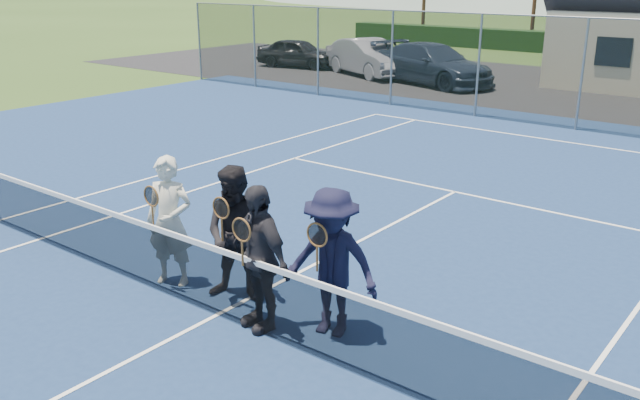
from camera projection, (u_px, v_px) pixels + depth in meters
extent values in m
plane|color=#2F4A1A|center=(638.00, 98.00, 23.44)|extent=(220.00, 220.00, 0.00)
cube|color=navy|center=(217.00, 316.00, 8.50)|extent=(30.00, 30.00, 0.02)
cube|color=black|center=(526.00, 86.00, 25.77)|extent=(40.00, 12.00, 0.01)
imported|color=black|center=(298.00, 53.00, 30.80)|extent=(4.03, 2.18, 1.30)
imported|color=gray|center=(368.00, 57.00, 28.28)|extent=(4.84, 3.30, 1.51)
imported|color=#1B2536|center=(432.00, 64.00, 26.06)|extent=(5.71, 3.54, 1.54)
cube|color=white|center=(554.00, 140.00, 17.37)|extent=(10.97, 0.06, 0.01)
cube|color=white|center=(39.00, 240.00, 10.89)|extent=(0.06, 23.77, 0.01)
cube|color=white|center=(455.00, 192.00, 13.27)|extent=(8.23, 0.06, 0.01)
cube|color=white|center=(217.00, 315.00, 8.49)|extent=(0.06, 12.80, 0.01)
cube|color=black|center=(215.00, 282.00, 8.35)|extent=(11.60, 0.02, 0.88)
cube|color=white|center=(214.00, 248.00, 8.20)|extent=(11.60, 0.03, 0.07)
cylinder|color=slate|center=(199.00, 42.00, 26.86)|extent=(0.07, 0.07, 3.00)
cylinder|color=slate|center=(254.00, 47.00, 25.11)|extent=(0.07, 0.07, 3.00)
cylinder|color=slate|center=(318.00, 52.00, 23.36)|extent=(0.07, 0.07, 3.00)
cylinder|color=slate|center=(392.00, 59.00, 21.61)|extent=(0.07, 0.07, 3.00)
cylinder|color=slate|center=(478.00, 66.00, 19.86)|extent=(0.07, 0.07, 3.00)
cylinder|color=slate|center=(582.00, 75.00, 18.11)|extent=(0.07, 0.07, 3.00)
cube|color=black|center=(582.00, 75.00, 18.11)|extent=(30.00, 0.03, 3.00)
cylinder|color=slate|center=(589.00, 18.00, 17.63)|extent=(30.00, 0.04, 0.04)
cube|color=black|center=(613.00, 52.00, 23.53)|extent=(1.20, 0.06, 1.00)
cylinder|color=#3B2315|center=(424.00, 10.00, 41.88)|extent=(0.22, 0.22, 3.85)
cylinder|color=#3A2115|center=(533.00, 14.00, 37.79)|extent=(0.22, 0.22, 3.85)
imported|color=silver|center=(170.00, 222.00, 9.12)|extent=(0.77, 0.66, 1.80)
torus|color=brown|center=(151.00, 196.00, 8.78)|extent=(0.29, 0.02, 0.29)
cylinder|color=black|center=(151.00, 196.00, 8.78)|extent=(0.25, 0.00, 0.25)
cylinder|color=brown|center=(153.00, 216.00, 8.87)|extent=(0.03, 0.03, 0.32)
imported|color=black|center=(238.00, 234.00, 8.68)|extent=(1.07, 0.97, 1.80)
torus|color=brown|center=(221.00, 208.00, 8.34)|extent=(0.29, 0.02, 0.29)
cylinder|color=black|center=(221.00, 208.00, 8.34)|extent=(0.25, 0.00, 0.25)
cylinder|color=brown|center=(222.00, 229.00, 8.43)|extent=(0.03, 0.03, 0.32)
imported|color=#26252A|center=(259.00, 257.00, 7.97)|extent=(1.13, 0.68, 1.80)
torus|color=brown|center=(241.00, 230.00, 7.63)|extent=(0.29, 0.02, 0.29)
cylinder|color=black|center=(241.00, 230.00, 7.63)|extent=(0.25, 0.00, 0.25)
cylinder|color=brown|center=(242.00, 253.00, 7.72)|extent=(0.03, 0.03, 0.32)
imported|color=black|center=(332.00, 263.00, 7.82)|extent=(1.28, 0.91, 1.80)
torus|color=brown|center=(317.00, 235.00, 7.48)|extent=(0.29, 0.02, 0.29)
cylinder|color=black|center=(317.00, 235.00, 7.48)|extent=(0.25, 0.00, 0.25)
cylinder|color=brown|center=(317.00, 258.00, 7.57)|extent=(0.03, 0.03, 0.32)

